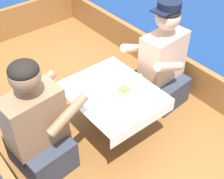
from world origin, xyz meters
TOP-DOWN VIEW (x-y plane):
  - ground_plane at (0.00, 0.00)m, footprint 60.00×60.00m
  - boat_deck at (0.00, 0.00)m, footprint 1.91×3.76m
  - gunwale_starboard at (0.93, 0.00)m, footprint 0.06×3.76m
  - bow_coaming at (0.00, 1.85)m, footprint 1.79×0.06m
  - cockpit_table at (0.00, -0.13)m, footprint 0.61×0.73m
  - person_port at (-0.61, -0.06)m, footprint 0.55×0.48m
  - person_starboard at (0.61, -0.08)m, footprint 0.54×0.47m
  - plate_sandwich at (0.05, -0.22)m, footprint 0.17×0.17m
  - plate_bread at (0.14, -0.05)m, footprint 0.16×0.16m
  - sandwich at (0.05, -0.22)m, footprint 0.10×0.10m
  - bowl_port_near at (-0.10, -0.40)m, footprint 0.12×0.12m
  - bowl_starboard_near at (-0.13, -0.18)m, footprint 0.15×0.15m
  - coffee_cup_port at (-0.06, 0.09)m, footprint 0.10×0.07m
  - coffee_cup_starboard at (-0.21, 0.05)m, footprint 0.10×0.08m
  - tin_can at (0.20, -0.25)m, footprint 0.07×0.07m
  - utensil_spoon_port at (-0.01, -0.05)m, footprint 0.08×0.16m
  - utensil_spoon_starboard at (0.28, -0.16)m, footprint 0.11×0.15m
  - utensil_spoon_center at (-0.08, -0.00)m, footprint 0.13×0.13m
  - utensil_knife_starboard at (-0.25, -0.13)m, footprint 0.17×0.03m

SIDE VIEW (x-z plane):
  - ground_plane at x=0.00m, z-range 0.00..0.00m
  - boat_deck at x=0.00m, z-range 0.00..0.33m
  - gunwale_starboard at x=0.93m, z-range 0.33..0.65m
  - bow_coaming at x=0.00m, z-range 0.33..0.70m
  - person_port at x=-0.61m, z-range 0.23..1.17m
  - cockpit_table at x=0.00m, z-range 0.50..0.94m
  - person_starboard at x=0.61m, z-range 0.23..1.21m
  - utensil_knife_starboard at x=-0.25m, z-range 0.77..0.77m
  - utensil_spoon_port at x=-0.01m, z-range 0.77..0.78m
  - utensil_spoon_starboard at x=0.28m, z-range 0.77..0.78m
  - utensil_spoon_center at x=-0.08m, z-range 0.77..0.78m
  - plate_sandwich at x=0.05m, z-range 0.77..0.78m
  - plate_bread at x=0.14m, z-range 0.77..0.78m
  - bowl_port_near at x=-0.10m, z-range 0.77..0.81m
  - bowl_starboard_near at x=-0.13m, z-range 0.77..0.81m
  - coffee_cup_starboard at x=-0.21m, z-range 0.77..0.82m
  - tin_can at x=0.20m, z-range 0.77..0.82m
  - sandwich at x=0.05m, z-range 0.78..0.83m
  - coffee_cup_port at x=-0.06m, z-range 0.77..0.84m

